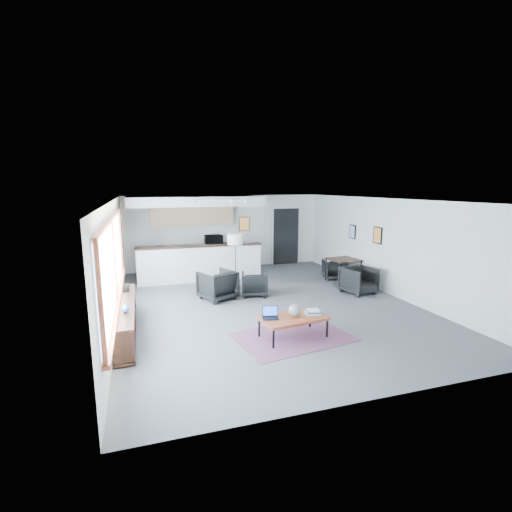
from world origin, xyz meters
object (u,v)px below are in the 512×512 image
object	(u,v)px
book_stack	(313,312)
microwave	(214,239)
coffee_table	(293,318)
armchair_right	(255,283)
floor_lamp	(235,241)
dining_chair_far	(334,270)
dining_table	(344,261)
ceramic_pot	(295,310)
armchair_left	(217,284)
laptop	(270,314)
dining_chair_near	(359,281)

from	to	relation	value
book_stack	microwave	distance (m)	6.36
coffee_table	armchair_right	bearing A→B (deg)	79.52
floor_lamp	dining_chair_far	distance (m)	3.43
dining_table	dining_chair_far	distance (m)	0.53
dining_table	dining_chair_far	bearing A→B (deg)	103.23
coffee_table	ceramic_pot	world-z (taller)	ceramic_pot
armchair_left	armchair_right	distance (m)	1.03
floor_lamp	dining_chair_far	world-z (taller)	floor_lamp
dining_table	dining_chair_far	xyz separation A→B (m)	(-0.09, 0.38, -0.35)
laptop	dining_chair_far	xyz separation A→B (m)	(3.54, 3.81, -0.19)
ceramic_pot	dining_table	size ratio (longest dim) A/B	0.25
ceramic_pot	armchair_left	xyz separation A→B (m)	(-0.94, 2.86, -0.12)
floor_lamp	ceramic_pot	bearing A→B (deg)	-87.07
coffee_table	microwave	world-z (taller)	microwave
floor_lamp	dining_chair_far	bearing A→B (deg)	0.67
armchair_right	laptop	bearing A→B (deg)	94.87
laptop	armchair_left	size ratio (longest dim) A/B	0.42
book_stack	dining_chair_near	world-z (taller)	dining_chair_near
floor_lamp	coffee_table	bearing A→B (deg)	-87.68
ceramic_pot	dining_chair_near	xyz separation A→B (m)	(2.89, 2.24, -0.19)
laptop	dining_table	distance (m)	5.00
armchair_left	dining_chair_near	bearing A→B (deg)	146.89
microwave	armchair_left	bearing A→B (deg)	-107.41
dining_chair_near	microwave	size ratio (longest dim) A/B	1.21
microwave	dining_chair_far	bearing A→B (deg)	-42.72
laptop	armchair_left	xyz separation A→B (m)	(-0.46, 2.79, -0.06)
ceramic_pot	floor_lamp	world-z (taller)	floor_lamp
armchair_left	microwave	size ratio (longest dim) A/B	1.47
armchair_left	armchair_right	xyz separation A→B (m)	(1.03, 0.04, -0.07)
laptop	microwave	size ratio (longest dim) A/B	0.61
ceramic_pot	book_stack	bearing A→B (deg)	0.55
laptop	microwave	xyz separation A→B (m)	(0.13, 6.21, 0.64)
coffee_table	dining_chair_near	distance (m)	3.70
book_stack	dining_chair_far	bearing A→B (deg)	55.53
ceramic_pot	dining_chair_far	world-z (taller)	ceramic_pot
laptop	armchair_right	size ratio (longest dim) A/B	0.50
armchair_left	ceramic_pot	bearing A→B (deg)	84.39
laptop	book_stack	distance (m)	0.88
armchair_left	dining_chair_near	world-z (taller)	armchair_left
book_stack	dining_table	size ratio (longest dim) A/B	0.36
coffee_table	dining_table	world-z (taller)	dining_table
ceramic_pot	floor_lamp	xyz separation A→B (m)	(-0.20, 3.85, 0.83)
ceramic_pot	dining_table	xyz separation A→B (m)	(3.15, 3.51, 0.11)
coffee_table	armchair_left	distance (m)	3.03
armchair_left	floor_lamp	size ratio (longest dim) A/B	0.54
dining_chair_far	armchair_left	bearing A→B (deg)	27.17
armchair_right	floor_lamp	size ratio (longest dim) A/B	0.44
coffee_table	laptop	distance (m)	0.46
laptop	dining_table	xyz separation A→B (m)	(3.63, 3.44, 0.17)
armchair_left	microwave	xyz separation A→B (m)	(0.59, 3.42, 0.70)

